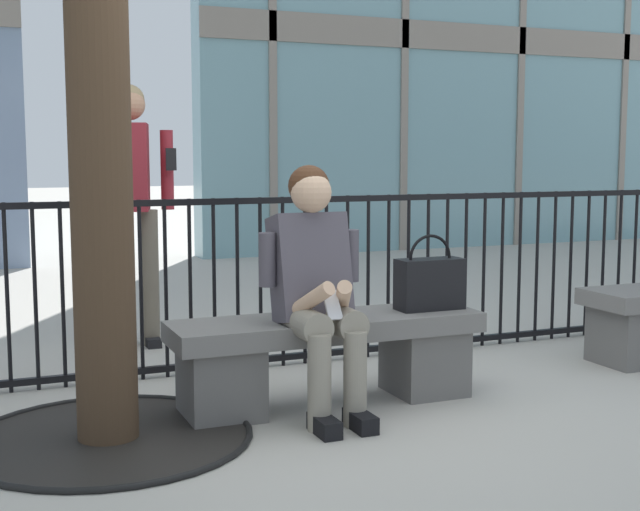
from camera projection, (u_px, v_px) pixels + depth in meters
name	position (u px, v px, depth m)	size (l,w,h in m)	color
ground_plane	(328.00, 404.00, 4.40)	(60.00, 60.00, 0.00)	#B2ADA3
stone_bench	(328.00, 352.00, 4.37)	(1.60, 0.44, 0.45)	slate
seated_person_with_phone	(317.00, 282.00, 4.17)	(0.52, 0.66, 1.21)	gray
handbag_on_bench	(430.00, 282.00, 4.55)	(0.36, 0.15, 0.40)	black
bystander_at_railing	(132.00, 195.00, 5.62)	(0.55, 0.42, 1.71)	#6B6051
plaza_railing	(272.00, 282.00, 5.12)	(9.72, 0.04, 1.01)	black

